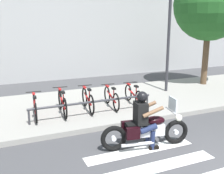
{
  "coord_description": "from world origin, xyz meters",
  "views": [
    {
      "loc": [
        -4.04,
        -3.56,
        3.04
      ],
      "look_at": [
        -0.92,
        3.62,
        1.12
      ],
      "focal_mm": 42.88,
      "sensor_mm": 36.0,
      "label": 1
    }
  ],
  "objects": [
    {
      "name": "sidewalk",
      "position": [
        0.0,
        5.3,
        0.07
      ],
      "size": [
        24.0,
        4.4,
        0.15
      ],
      "primitive_type": "cube",
      "color": "gray",
      "rests_on": "ground"
    },
    {
      "name": "crosswalk_stripe_3",
      "position": [
        -1.06,
        0.8,
        0.0
      ],
      "size": [
        2.8,
        0.4,
        0.01
      ],
      "primitive_type": "cube",
      "color": "white",
      "rests_on": "ground"
    },
    {
      "name": "crosswalk_stripe_4",
      "position": [
        -1.06,
        1.6,
        0.0
      ],
      "size": [
        2.8,
        0.4,
        0.01
      ],
      "primitive_type": "cube",
      "color": "white",
      "rests_on": "ground"
    },
    {
      "name": "motorcycle",
      "position": [
        -0.83,
        1.71,
        0.46
      ],
      "size": [
        2.26,
        0.79,
        1.23
      ],
      "color": "black",
      "rests_on": "ground"
    },
    {
      "name": "rider",
      "position": [
        -0.91,
        1.73,
        0.83
      ],
      "size": [
        0.69,
        0.61,
        1.44
      ],
      "color": "black",
      "rests_on": "ground"
    },
    {
      "name": "bicycle_0",
      "position": [
        -3.1,
        4.57,
        0.49
      ],
      "size": [
        0.48,
        1.66,
        0.74
      ],
      "color": "black",
      "rests_on": "sidewalk"
    },
    {
      "name": "bicycle_1",
      "position": [
        -2.24,
        4.57,
        0.52
      ],
      "size": [
        0.48,
        1.73,
        0.8
      ],
      "color": "black",
      "rests_on": "sidewalk"
    },
    {
      "name": "bicycle_2",
      "position": [
        -1.39,
        4.57,
        0.51
      ],
      "size": [
        0.48,
        1.62,
        0.8
      ],
      "color": "black",
      "rests_on": "sidewalk"
    },
    {
      "name": "bicycle_3",
      "position": [
        -0.54,
        4.57,
        0.49
      ],
      "size": [
        0.48,
        1.6,
        0.75
      ],
      "color": "black",
      "rests_on": "sidewalk"
    },
    {
      "name": "bicycle_4",
      "position": [
        0.32,
        4.57,
        0.49
      ],
      "size": [
        0.48,
        1.59,
        0.74
      ],
      "color": "black",
      "rests_on": "sidewalk"
    },
    {
      "name": "bike_rack",
      "position": [
        -1.39,
        4.02,
        0.57
      ],
      "size": [
        4.01,
        0.07,
        0.49
      ],
      "color": "#333338",
      "rests_on": "sidewalk"
    },
    {
      "name": "street_lamp",
      "position": [
        2.5,
        5.7,
        2.83
      ],
      "size": [
        0.28,
        0.28,
        4.72
      ],
      "color": "#2D2D33",
      "rests_on": "ground"
    },
    {
      "name": "tree_near_rack",
      "position": [
        4.9,
        6.1,
        3.76
      ],
      "size": [
        3.21,
        3.21,
        5.38
      ],
      "color": "brown",
      "rests_on": "ground"
    },
    {
      "name": "building_backdrop",
      "position": [
        0.0,
        11.0,
        3.04
      ],
      "size": [
        24.0,
        1.2,
        6.08
      ],
      "primitive_type": "cube",
      "color": "#A5A5A5",
      "rests_on": "ground"
    }
  ]
}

